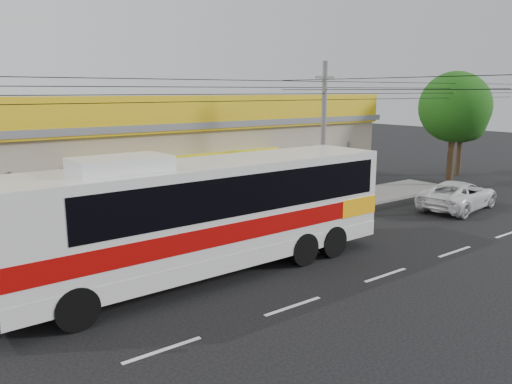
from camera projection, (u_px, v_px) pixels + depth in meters
ground at (331, 255)px, 18.23m from camera, size 120.00×120.00×0.00m
sidewalk at (237, 220)px, 22.92m from camera, size 30.00×3.20×0.15m
lane_markings at (386, 275)px, 16.27m from camera, size 50.00×0.12×0.01m
storefront_building at (178, 159)px, 26.81m from camera, size 22.60×9.20×5.70m
coach_bus at (212, 208)px, 16.02m from camera, size 13.37×3.04×4.11m
motorbike_red at (73, 232)px, 18.90m from camera, size 1.94×1.00×0.97m
motorbike_dark at (40, 233)px, 18.95m from camera, size 1.55×0.85×0.90m
white_car at (458, 195)px, 25.23m from camera, size 5.46×3.11×1.44m
utility_pole at (325, 90)px, 22.45m from camera, size 34.00×14.00×7.21m
tree_near at (457, 109)px, 30.24m from camera, size 4.27×4.27×7.07m
tree_far at (463, 119)px, 34.78m from camera, size 3.54×3.54×5.86m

